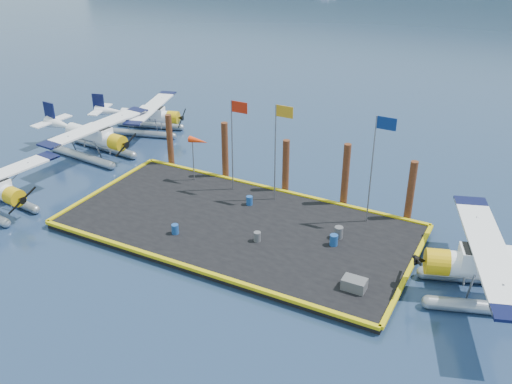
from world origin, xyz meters
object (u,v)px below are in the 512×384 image
(drum_0, at_px, (249,201))
(flagpole_blue, at_px, (377,154))
(piling_1, at_px, (225,152))
(drum_2, at_px, (334,240))
(flagpole_red, at_px, (235,132))
(piling_3, at_px, (345,177))
(seaplane_d, at_px, (494,270))
(drum_4, at_px, (339,232))
(piling_4, at_px, (410,193))
(drum_1, at_px, (257,237))
(crate, at_px, (354,284))
(piling_0, at_px, (170,142))
(seaplane_c, at_px, (148,117))
(flagpole_yellow, at_px, (278,139))
(seaplane_b, at_px, (95,138))
(piling_2, at_px, (286,168))
(drum_3, at_px, (175,229))
(windsock, at_px, (198,142))

(drum_0, relative_size, flagpole_blue, 0.09)
(piling_1, bearing_deg, drum_2, -27.02)
(flagpole_red, relative_size, piling_3, 1.40)
(seaplane_d, xyz_separation_m, drum_4, (-8.14, 1.25, -0.89))
(drum_4, relative_size, piling_4, 0.17)
(drum_1, bearing_deg, crate, -15.45)
(drum_1, xyz_separation_m, crate, (6.16, -1.70, 0.01))
(piling_3, bearing_deg, piling_4, 0.00)
(crate, relative_size, flagpole_red, 0.19)
(flagpole_blue, height_order, piling_0, flagpole_blue)
(seaplane_c, bearing_deg, flagpole_yellow, 50.54)
(seaplane_b, bearing_deg, piling_4, 97.47)
(flagpole_blue, bearing_deg, flagpole_yellow, 180.00)
(flagpole_blue, bearing_deg, seaplane_b, 178.18)
(flagpole_red, distance_m, piling_2, 4.07)
(flagpole_red, height_order, flagpole_yellow, flagpole_yellow)
(drum_0, height_order, drum_3, drum_3)
(drum_3, xyz_separation_m, piling_4, (11.11, 7.97, 1.32))
(flagpole_red, distance_m, piling_0, 6.84)
(seaplane_d, bearing_deg, crate, 97.30)
(flagpole_yellow, height_order, piling_4, flagpole_yellow)
(flagpole_blue, height_order, piling_2, flagpole_blue)
(windsock, distance_m, piling_1, 2.21)
(crate, relative_size, flagpole_blue, 0.18)
(seaplane_d, xyz_separation_m, flagpole_yellow, (-13.14, 3.77, 2.88))
(drum_2, distance_m, flagpole_yellow, 7.13)
(seaplane_b, height_order, flagpole_yellow, flagpole_yellow)
(piling_1, bearing_deg, seaplane_d, -16.77)
(piling_4, bearing_deg, seaplane_d, -45.19)
(piling_0, height_order, piling_4, same)
(drum_4, xyz_separation_m, crate, (2.32, -4.10, -0.05))
(seaplane_c, xyz_separation_m, flagpole_blue, (20.91, -6.54, 3.36))
(flagpole_yellow, height_order, windsock, flagpole_yellow)
(drum_3, height_order, piling_0, piling_0)
(drum_3, bearing_deg, drum_0, 67.40)
(seaplane_c, bearing_deg, crate, 43.58)
(seaplane_d, bearing_deg, flagpole_blue, 43.38)
(flagpole_red, height_order, piling_4, flagpole_red)
(drum_4, distance_m, piling_4, 5.14)
(piling_2, bearing_deg, piling_4, 0.00)
(drum_3, bearing_deg, drum_1, 17.93)
(piling_2, bearing_deg, seaplane_c, 161.45)
(seaplane_d, xyz_separation_m, drum_3, (-16.45, -2.59, -0.94))
(drum_1, height_order, piling_1, piling_1)
(seaplane_c, distance_m, windsock, 11.44)
(piling_2, bearing_deg, piling_3, 0.00)
(windsock, height_order, piling_1, piling_1)
(seaplane_b, height_order, piling_2, piling_2)
(drum_4, distance_m, flagpole_yellow, 6.74)
(drum_0, height_order, flagpole_blue, flagpole_blue)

